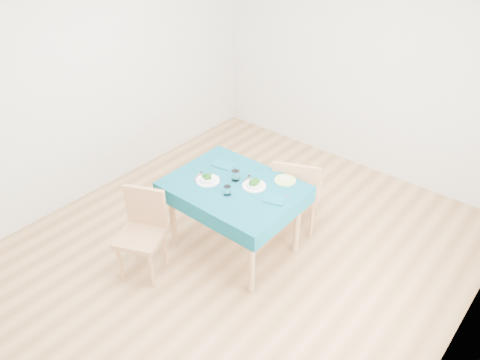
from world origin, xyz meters
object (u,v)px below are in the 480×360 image
Objects in this scene: chair_far at (299,177)px; side_plate at (285,180)px; bowl_near at (208,178)px; bowl_far at (254,183)px; chair_near at (139,232)px; table at (234,217)px.

chair_far is 0.42m from side_plate.
bowl_near is 1.00× the size of bowl_far.
bowl_far is (0.38, 0.21, -0.00)m from bowl_near.
chair_far is at bearing 82.29° from bowl_far.
chair_near is at bearing -105.96° from bowl_near.
chair_far is 0.98m from bowl_near.
chair_near is at bearing -122.87° from bowl_far.
chair_near is 4.41× the size of bowl_near.
bowl_near is at bearing -154.85° from table.
table is 0.79m from chair_far.
table is 0.92m from chair_near.
bowl_far is at bearing 32.61° from table.
chair_near is 4.42× the size of bowl_far.
table is at bearing 38.04° from chair_near.
chair_far is at bearing 102.37° from side_plate.
chair_near is at bearing -117.99° from table.
bowl_far reaches higher than side_plate.
chair_near is 1.12m from bowl_far.
side_plate is (0.75, 1.16, 0.28)m from chair_near.
table is 5.46× the size of bowl_far.
bowl_far is 1.10× the size of side_plate.
chair_near is at bearing 42.07° from chair_far.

